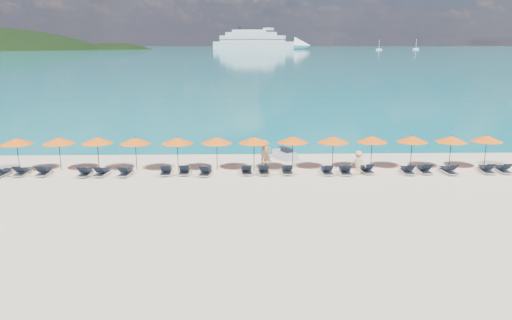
{
  "coord_description": "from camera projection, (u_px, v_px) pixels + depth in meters",
  "views": [
    {
      "loc": [
        -0.76,
        -27.0,
        8.31
      ],
      "look_at": [
        0.0,
        3.0,
        1.2
      ],
      "focal_mm": 35.0,
      "sensor_mm": 36.0,
      "label": 1
    }
  ],
  "objects": [
    {
      "name": "ground",
      "position": [
        257.0,
        193.0,
        28.2
      ],
      "size": [
        1400.0,
        1400.0,
        0.0
      ],
      "primitive_type": "plane",
      "color": "beige"
    },
    {
      "name": "umbrella_7",
      "position": [
        293.0,
        140.0,
        33.04
      ],
      "size": [
        2.1,
        2.1,
        2.28
      ],
      "color": "black",
      "rests_on": "ground"
    },
    {
      "name": "umbrella_5",
      "position": [
        217.0,
        140.0,
        32.81
      ],
      "size": [
        2.1,
        2.1,
        2.28
      ],
      "color": "black",
      "rests_on": "ground"
    },
    {
      "name": "sailboat_far",
      "position": [
        416.0,
        49.0,
        561.11
      ],
      "size": [
        6.39,
        2.13,
        11.71
      ],
      "color": "silver",
      "rests_on": "ground"
    },
    {
      "name": "lounger_2",
      "position": [
        44.0,
        171.0,
        31.91
      ],
      "size": [
        0.7,
        1.73,
        0.66
      ],
      "rotation": [
        0.0,
        0.0,
        0.04
      ],
      "color": "silver",
      "rests_on": "ground"
    },
    {
      "name": "lounger_9",
      "position": [
        246.0,
        170.0,
        32.21
      ],
      "size": [
        0.74,
        1.74,
        0.66
      ],
      "rotation": [
        0.0,
        0.0,
        0.07
      ],
      "color": "silver",
      "rests_on": "ground"
    },
    {
      "name": "umbrella_4",
      "position": [
        177.0,
        141.0,
        32.68
      ],
      "size": [
        2.1,
        2.1,
        2.28
      ],
      "color": "black",
      "rests_on": "ground"
    },
    {
      "name": "lounger_6",
      "position": [
        166.0,
        171.0,
        32.06
      ],
      "size": [
        0.67,
        1.72,
        0.66
      ],
      "rotation": [
        0.0,
        0.0,
        0.03
      ],
      "color": "silver",
      "rests_on": "ground"
    },
    {
      "name": "sailboat_near",
      "position": [
        379.0,
        49.0,
        542.88
      ],
      "size": [
        5.83,
        1.94,
        10.68
      ],
      "color": "silver",
      "rests_on": "ground"
    },
    {
      "name": "umbrella_10",
      "position": [
        412.0,
        139.0,
        33.24
      ],
      "size": [
        2.1,
        2.1,
        2.28
      ],
      "color": "black",
      "rests_on": "ground"
    },
    {
      "name": "lounger_1",
      "position": [
        22.0,
        172.0,
        31.9
      ],
      "size": [
        0.67,
        1.72,
        0.66
      ],
      "rotation": [
        0.0,
        0.0,
        0.03
      ],
      "color": "silver",
      "rests_on": "ground"
    },
    {
      "name": "cruise_ship",
      "position": [
        263.0,
        42.0,
        592.78
      ],
      "size": [
        117.44,
        42.86,
        32.34
      ],
      "rotation": [
        0.0,
        0.0,
        -0.22
      ],
      "color": "silver",
      "rests_on": "ground"
    },
    {
      "name": "lounger_16",
      "position": [
        424.0,
        169.0,
        32.44
      ],
      "size": [
        0.71,
        1.73,
        0.66
      ],
      "rotation": [
        0.0,
        0.0,
        -0.06
      ],
      "color": "silver",
      "rests_on": "ground"
    },
    {
      "name": "umbrella_6",
      "position": [
        254.0,
        140.0,
        32.87
      ],
      "size": [
        2.1,
        2.1,
        2.28
      ],
      "color": "black",
      "rests_on": "ground"
    },
    {
      "name": "umbrella_12",
      "position": [
        487.0,
        138.0,
        33.4
      ],
      "size": [
        2.1,
        2.1,
        2.28
      ],
      "color": "black",
      "rests_on": "ground"
    },
    {
      "name": "beachgoer_b",
      "position": [
        267.0,
        162.0,
        32.51
      ],
      "size": [
        0.8,
        0.68,
        1.43
      ],
      "primitive_type": "imported",
      "rotation": [
        0.0,
        0.0,
        -0.5
      ],
      "color": "tan",
      "rests_on": "ground"
    },
    {
      "name": "lounger_10",
      "position": [
        264.0,
        170.0,
        32.22
      ],
      "size": [
        0.71,
        1.73,
        0.66
      ],
      "rotation": [
        0.0,
        0.0,
        0.05
      ],
      "color": "silver",
      "rests_on": "ground"
    },
    {
      "name": "headland_small",
      "position": [
        114.0,
        80.0,
        577.29
      ],
      "size": [
        162.0,
        126.0,
        85.5
      ],
      "color": "black",
      "rests_on": "ground"
    },
    {
      "name": "jetski",
      "position": [
        285.0,
        154.0,
        36.43
      ],
      "size": [
        1.77,
        2.36,
        0.79
      ],
      "rotation": [
        0.0,
        0.0,
        0.48
      ],
      "color": "#B5BBD0",
      "rests_on": "ground"
    },
    {
      "name": "lounger_4",
      "position": [
        102.0,
        172.0,
        31.8
      ],
      "size": [
        0.79,
        1.76,
        0.66
      ],
      "rotation": [
        0.0,
        0.0,
        -0.1
      ],
      "color": "silver",
      "rests_on": "ground"
    },
    {
      "name": "umbrella_9",
      "position": [
        372.0,
        139.0,
        33.19
      ],
      "size": [
        2.1,
        2.1,
        2.28
      ],
      "color": "black",
      "rests_on": "ground"
    },
    {
      "name": "beachgoer_a",
      "position": [
        266.0,
        155.0,
        33.25
      ],
      "size": [
        0.81,
        0.63,
        1.97
      ],
      "primitive_type": "imported",
      "rotation": [
        0.0,
        0.0,
        0.24
      ],
      "color": "tan",
      "rests_on": "ground"
    },
    {
      "name": "lounger_13",
      "position": [
        345.0,
        170.0,
        32.16
      ],
      "size": [
        0.71,
        1.73,
        0.66
      ],
      "rotation": [
        0.0,
        0.0,
        -0.05
      ],
      "color": "silver",
      "rests_on": "ground"
    },
    {
      "name": "lounger_19",
      "position": [
        503.0,
        169.0,
        32.57
      ],
      "size": [
        0.75,
        1.74,
        0.66
      ],
      "rotation": [
        0.0,
        0.0,
        -0.08
      ],
      "color": "silver",
      "rests_on": "ground"
    },
    {
      "name": "umbrella_3",
      "position": [
        135.0,
        141.0,
        32.64
      ],
      "size": [
        2.1,
        2.1,
        2.28
      ],
      "color": "black",
      "rests_on": "ground"
    },
    {
      "name": "lounger_5",
      "position": [
        125.0,
        172.0,
        31.78
      ],
      "size": [
        0.78,
        1.75,
        0.66
      ],
      "rotation": [
        0.0,
        0.0,
        -0.1
      ],
      "color": "silver",
      "rests_on": "ground"
    },
    {
      "name": "lounger_12",
      "position": [
        327.0,
        170.0,
        32.19
      ],
      "size": [
        0.63,
        1.7,
        0.66
      ],
      "rotation": [
        0.0,
        0.0,
        0.01
      ],
      "color": "silver",
      "rests_on": "ground"
    },
    {
      "name": "umbrella_11",
      "position": [
        451.0,
        139.0,
        33.17
      ],
      "size": [
        2.1,
        2.1,
        2.28
      ],
      "color": "black",
      "rests_on": "ground"
    },
    {
      "name": "sea",
      "position": [
        244.0,
        48.0,
        670.21
      ],
      "size": [
        1600.0,
        1300.0,
        0.01
      ],
      "primitive_type": "cube",
      "color": "#1FA9B2",
      "rests_on": "ground"
    },
    {
      "name": "umbrella_2",
      "position": [
        97.0,
        140.0,
        32.77
      ],
      "size": [
        2.1,
        2.1,
        2.28
      ],
      "color": "black",
      "rests_on": "ground"
    },
    {
      "name": "lounger_18",
      "position": [
        486.0,
        169.0,
        32.51
      ],
      "size": [
        0.78,
        1.75,
        0.66
      ],
      "rotation": [
        0.0,
        0.0,
        -0.09
      ],
      "color": "silver",
      "rests_on": "ground"
    },
    {
      "name": "lounger_11",
      "position": [
        287.0,
        170.0,
        32.29
      ],
      "size": [
        0.65,
        1.71,
        0.66
      ],
      "rotation": [
        0.0,
        0.0,
        0.02
      ],
      "color": "silver",
      "rests_on": "ground"
    },
    {
      "name": "lounger_7",
      "position": [
        184.0,
        170.0,
        32.18
      ],
      "size": [
        0.68,
        1.72,
        0.66
      ],
      "rotation": [
        0.0,
        0.0,
        0.04
      ],
      "color": "silver",
      "rests_on": "ground"
    },
    {
      "name": "lounger_17",
      "position": [
        449.0,
        170.0,
        32.29
      ],
      "size": [
        0.76,
        1.75,
        0.66
      ],
      "rotation": [
        0.0,
        0.0,
        0.08
      ],
      "color": "silver",
      "rests_on": "ground"
    },
    {
      "name": "umbrella_8",
      "position": [
        333.0,
        139.0,
        33.04
      ],
      "size": [
        2.1,
        2.1,
        2.28
      ],
      "color": "black",
      "rests_on": "ground"
    },
    {
      "name": "lounger_14",
      "position": [
        366.0,
        169.0,
        32.49
      ],
      "size": [
        0.73,
        1.74,
        0.66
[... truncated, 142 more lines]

